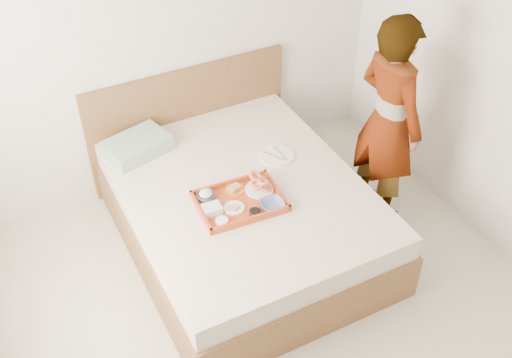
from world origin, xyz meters
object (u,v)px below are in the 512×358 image
object	(u,v)px
tray	(240,201)
person	(388,122)
bed	(243,214)
dinner_plate	(276,155)

from	to	relation	value
tray	person	size ratio (longest dim) A/B	0.35
bed	dinner_plate	xyz separation A→B (m)	(0.37, 0.19, 0.27)
bed	tray	size ratio (longest dim) A/B	3.53
tray	dinner_plate	xyz separation A→B (m)	(0.47, 0.34, -0.02)
person	dinner_plate	bearing A→B (deg)	59.78
tray	dinner_plate	distance (m)	0.58
tray	person	xyz separation A→B (m)	(1.18, 0.01, 0.26)
dinner_plate	person	size ratio (longest dim) A/B	0.16
bed	tray	xyz separation A→B (m)	(-0.10, -0.15, 0.29)
bed	dinner_plate	distance (m)	0.50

